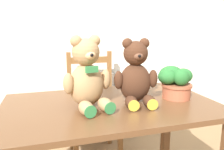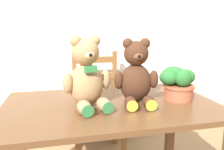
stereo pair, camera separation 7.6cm
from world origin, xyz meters
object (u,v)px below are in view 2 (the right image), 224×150
Objects in this scene: wooden_chair_behind at (98,107)px; teddy_bear_left at (87,77)px; potted_plant at (177,82)px; teddy_bear_right at (136,76)px.

teddy_bear_left is at bearing 76.71° from wooden_chair_behind.
wooden_chair_behind is at bearing 118.86° from potted_plant.
potted_plant is (0.28, 0.01, -0.06)m from teddy_bear_right.
teddy_bear_left is 0.58m from potted_plant.
wooden_chair_behind is at bearing -73.70° from teddy_bear_right.
wooden_chair_behind is 2.42× the size of teddy_bear_left.
teddy_bear_left is (-0.18, -0.75, 0.47)m from wooden_chair_behind.
teddy_bear_right reaches higher than wooden_chair_behind.
wooden_chair_behind is 0.88m from teddy_bear_right.
potted_plant is at bearing 169.96° from teddy_bear_left.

